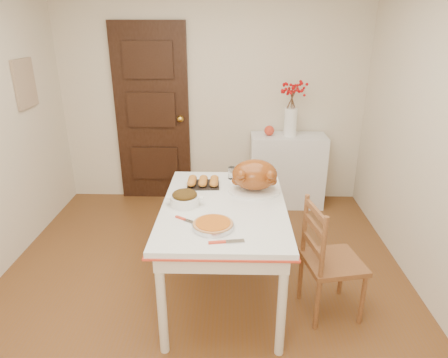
{
  "coord_description": "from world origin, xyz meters",
  "views": [
    {
      "loc": [
        0.24,
        -2.54,
        2.05
      ],
      "look_at": [
        0.18,
        0.11,
        0.98
      ],
      "focal_mm": 31.64,
      "sensor_mm": 36.0,
      "label": 1
    }
  ],
  "objects_px": {
    "chair_oak": "(333,259)",
    "kitchen_table": "(224,252)",
    "sideboard": "(287,171)",
    "turkey_platter": "(255,176)",
    "pumpkin_pie": "(213,224)"
  },
  "relations": [
    {
      "from": "chair_oak",
      "to": "kitchen_table",
      "type": "bearing_deg",
      "value": 67.87
    },
    {
      "from": "sideboard",
      "to": "kitchen_table",
      "type": "bearing_deg",
      "value": -111.95
    },
    {
      "from": "chair_oak",
      "to": "sideboard",
      "type": "bearing_deg",
      "value": -7.87
    },
    {
      "from": "kitchen_table",
      "to": "turkey_platter",
      "type": "distance_m",
      "value": 0.63
    },
    {
      "from": "sideboard",
      "to": "pumpkin_pie",
      "type": "distance_m",
      "value": 2.25
    },
    {
      "from": "chair_oak",
      "to": "turkey_platter",
      "type": "bearing_deg",
      "value": 44.41
    },
    {
      "from": "kitchen_table",
      "to": "chair_oak",
      "type": "height_order",
      "value": "chair_oak"
    },
    {
      "from": "turkey_platter",
      "to": "pumpkin_pie",
      "type": "distance_m",
      "value": 0.67
    },
    {
      "from": "pumpkin_pie",
      "to": "chair_oak",
      "type": "bearing_deg",
      "value": 13.12
    },
    {
      "from": "sideboard",
      "to": "chair_oak",
      "type": "xyz_separation_m",
      "value": [
        0.1,
        -1.88,
        0.03
      ]
    },
    {
      "from": "turkey_platter",
      "to": "pumpkin_pie",
      "type": "height_order",
      "value": "turkey_platter"
    },
    {
      "from": "sideboard",
      "to": "kitchen_table",
      "type": "relative_size",
      "value": 0.63
    },
    {
      "from": "sideboard",
      "to": "turkey_platter",
      "type": "relative_size",
      "value": 2.07
    },
    {
      "from": "turkey_platter",
      "to": "pumpkin_pie",
      "type": "relative_size",
      "value": 1.52
    },
    {
      "from": "chair_oak",
      "to": "pumpkin_pie",
      "type": "xyz_separation_m",
      "value": [
        -0.86,
        -0.2,
        0.38
      ]
    }
  ]
}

